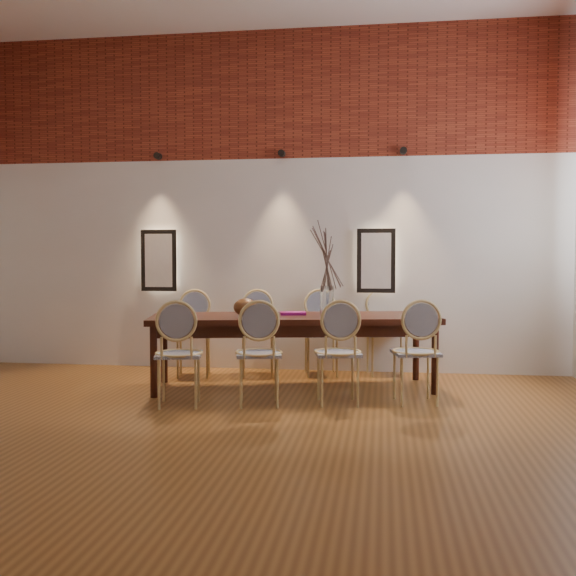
# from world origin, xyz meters

# --- Properties ---
(floor) EXTENTS (7.00, 7.00, 0.02)m
(floor) POSITION_xyz_m (0.00, 0.00, -0.01)
(floor) COLOR brown
(floor) RESTS_ON ground
(wall_back) EXTENTS (7.00, 0.10, 4.00)m
(wall_back) POSITION_xyz_m (0.00, 3.55, 2.00)
(wall_back) COLOR silver
(wall_back) RESTS_ON ground
(brick_band_back) EXTENTS (7.00, 0.02, 1.50)m
(brick_band_back) POSITION_xyz_m (0.00, 3.48, 3.25)
(brick_band_back) COLOR maroon
(brick_band_back) RESTS_ON ground
(niche_left) EXTENTS (0.36, 0.06, 0.66)m
(niche_left) POSITION_xyz_m (-1.30, 3.45, 1.30)
(niche_left) COLOR #FFEAC6
(niche_left) RESTS_ON wall_back
(niche_right) EXTENTS (0.36, 0.06, 0.66)m
(niche_right) POSITION_xyz_m (1.30, 3.45, 1.30)
(niche_right) COLOR #FFEAC6
(niche_right) RESTS_ON wall_back
(spot_fixture_left) EXTENTS (0.08, 0.10, 0.08)m
(spot_fixture_left) POSITION_xyz_m (-1.30, 3.42, 2.55)
(spot_fixture_left) COLOR black
(spot_fixture_left) RESTS_ON wall_back
(spot_fixture_mid) EXTENTS (0.08, 0.10, 0.08)m
(spot_fixture_mid) POSITION_xyz_m (0.20, 3.42, 2.55)
(spot_fixture_mid) COLOR black
(spot_fixture_mid) RESTS_ON wall_back
(spot_fixture_right) EXTENTS (0.08, 0.10, 0.08)m
(spot_fixture_right) POSITION_xyz_m (1.60, 3.42, 2.55)
(spot_fixture_right) COLOR black
(spot_fixture_right) RESTS_ON wall_back
(dining_table) EXTENTS (3.02, 1.47, 0.75)m
(dining_table) POSITION_xyz_m (0.48, 2.40, 0.38)
(dining_table) COLOR #36130B
(dining_table) RESTS_ON floor
(chair_near_a) EXTENTS (0.52, 0.52, 0.94)m
(chair_near_a) POSITION_xyz_m (-0.44, 1.46, 0.47)
(chair_near_a) COLOR tan
(chair_near_a) RESTS_ON floor
(chair_near_b) EXTENTS (0.52, 0.52, 0.94)m
(chair_near_b) POSITION_xyz_m (0.27, 1.60, 0.47)
(chair_near_b) COLOR tan
(chair_near_b) RESTS_ON floor
(chair_near_c) EXTENTS (0.52, 0.52, 0.94)m
(chair_near_c) POSITION_xyz_m (0.98, 1.74, 0.47)
(chair_near_c) COLOR tan
(chair_near_c) RESTS_ON floor
(chair_near_d) EXTENTS (0.52, 0.52, 0.94)m
(chair_near_d) POSITION_xyz_m (1.68, 1.88, 0.47)
(chair_near_d) COLOR tan
(chair_near_d) RESTS_ON floor
(chair_far_a) EXTENTS (0.52, 0.52, 0.94)m
(chair_far_a) POSITION_xyz_m (-0.73, 2.92, 0.47)
(chair_far_a) COLOR tan
(chair_far_a) RESTS_ON floor
(chair_far_b) EXTENTS (0.52, 0.52, 0.94)m
(chair_far_b) POSITION_xyz_m (-0.02, 3.06, 0.47)
(chair_far_b) COLOR tan
(chair_far_b) RESTS_ON floor
(chair_far_c) EXTENTS (0.52, 0.52, 0.94)m
(chair_far_c) POSITION_xyz_m (0.69, 3.20, 0.47)
(chair_far_c) COLOR tan
(chair_far_c) RESTS_ON floor
(chair_far_d) EXTENTS (0.52, 0.52, 0.94)m
(chair_far_d) POSITION_xyz_m (1.40, 3.34, 0.47)
(chair_far_d) COLOR tan
(chair_far_d) RESTS_ON floor
(vase) EXTENTS (0.14, 0.14, 0.30)m
(vase) POSITION_xyz_m (0.81, 2.46, 0.90)
(vase) COLOR silver
(vase) RESTS_ON dining_table
(dried_branches) EXTENTS (0.50, 0.50, 0.70)m
(dried_branches) POSITION_xyz_m (0.81, 2.46, 1.35)
(dried_branches) COLOR brown
(dried_branches) RESTS_ON vase
(bowl) EXTENTS (0.24, 0.24, 0.18)m
(bowl) POSITION_xyz_m (0.00, 2.25, 0.84)
(bowl) COLOR brown
(bowl) RESTS_ON dining_table
(book) EXTENTS (0.29, 0.23, 0.03)m
(book) POSITION_xyz_m (0.46, 2.47, 0.77)
(book) COLOR #87126C
(book) RESTS_ON dining_table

